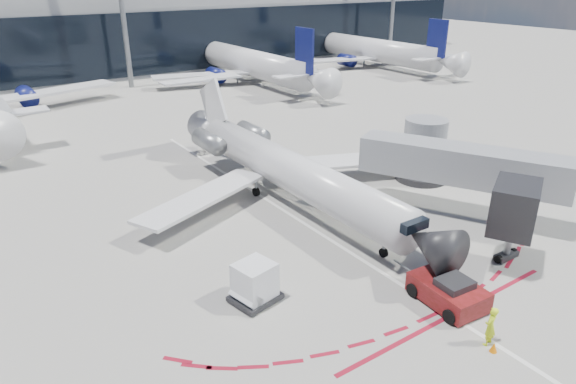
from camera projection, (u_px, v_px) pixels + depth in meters
ground at (306, 224)px, 32.87m from camera, size 260.00×260.00×0.00m
apron_centerline at (288, 213)px, 34.38m from camera, size 0.25×40.00×0.01m
apron_stop_bar at (450, 316)px, 24.16m from camera, size 14.00×0.25×0.01m
terminal_building at (56, 17)px, 78.67m from camera, size 150.00×24.15×24.00m
jet_bridge at (450, 164)px, 34.49m from camera, size 10.03×15.20×4.90m
regional_jet at (283, 167)px, 35.92m from camera, size 22.68×27.97×7.01m
pushback_tug at (448, 291)px, 24.87m from camera, size 2.67×5.75×1.47m
ramp_worker at (490, 326)px, 21.98m from camera, size 0.75×0.56×1.88m
uld_container at (255, 283)px, 24.86m from camera, size 2.53×2.27×2.07m
safety_cone_left at (254, 261)px, 28.19m from camera, size 0.39×0.39×0.55m
safety_cone_right at (494, 347)px, 21.79m from camera, size 0.32×0.32×0.45m
bg_airliner_2 at (246, 43)px, 73.99m from camera, size 33.49×35.46×10.83m
bg_airliner_3 at (371, 33)px, 86.33m from camera, size 32.98×34.92×10.67m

